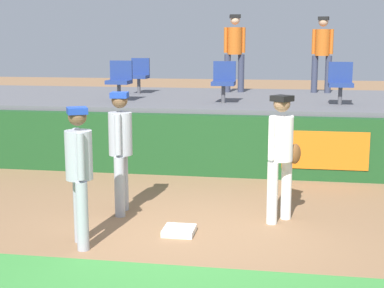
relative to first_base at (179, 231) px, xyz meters
The scene contains 13 objects.
ground_plane 0.08m from the first_base, 70.40° to the right, with size 60.00×60.00×0.00m, color #846042.
first_base is the anchor object (origin of this frame).
player_fielder_home 1.76m from the first_base, 30.65° to the left, with size 0.54×0.46×1.74m.
player_runner_visitor 1.57m from the first_base, 142.97° to the left, with size 0.37×0.49×1.75m.
player_coach_visitor 1.57m from the first_base, 150.19° to the right, with size 0.43×0.43×1.69m.
field_wall 3.30m from the first_base, 89.44° to the left, with size 18.00×0.26×1.13m.
bleacher_platform 5.85m from the first_base, 89.79° to the left, with size 18.00×4.80×1.21m, color #59595E.
seat_front_center 4.97m from the first_base, 89.56° to the left, with size 0.46×0.44×0.84m.
seat_front_left 5.43m from the first_base, 114.82° to the left, with size 0.48×0.44×0.84m.
seat_back_left 7.06m from the first_base, 108.87° to the left, with size 0.44×0.44×0.84m.
seat_front_right 5.50m from the first_base, 63.37° to the left, with size 0.47×0.44×0.84m.
spectator_hooded 7.93m from the first_base, 73.79° to the left, with size 0.51×0.40×1.82m.
spectator_capped 7.49m from the first_base, 89.86° to the left, with size 0.52×0.42×1.88m.
Camera 1 is at (1.31, -6.81, 2.46)m, focal length 53.01 mm.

